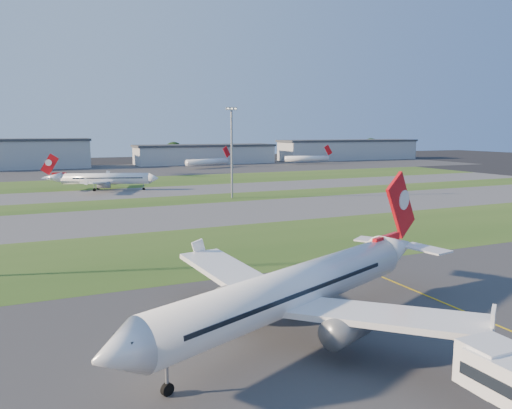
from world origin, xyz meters
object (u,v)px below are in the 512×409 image
mini_jet_far (307,158)px  light_mast_centre (232,147)px  airliner_taxiing (105,179)px  airliner_parked (294,290)px  mini_jet_near (208,162)px

mini_jet_far → light_mast_centre: size_ratio=1.10×
airliner_taxiing → light_mast_centre: light_mast_centre is taller
airliner_taxiing → mini_jet_far: size_ratio=1.16×
airliner_parked → mini_jet_near: (60.14, 206.29, -1.24)m
mini_jet_far → airliner_parked: bearing=-108.6°
mini_jet_far → mini_jet_near: bearing=-162.9°
mini_jet_far → airliner_taxiing: bearing=-134.1°
airliner_parked → mini_jet_far: (122.69, 212.56, -1.24)m
airliner_parked → light_mast_centre: bearing=49.3°
mini_jet_far → light_mast_centre: light_mast_centre is taller
mini_jet_near → mini_jet_far: (62.55, 6.27, 0.00)m
airliner_parked → airliner_taxiing: airliner_parked is taller
airliner_parked → airliner_taxiing: (-1.11, 127.41, -0.75)m
airliner_parked → mini_jet_far: airliner_parked is taller
light_mast_centre → mini_jet_far: bearing=52.1°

